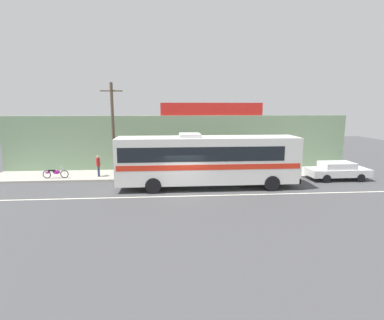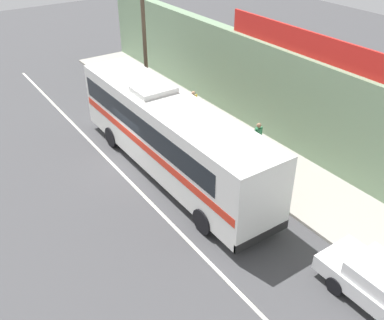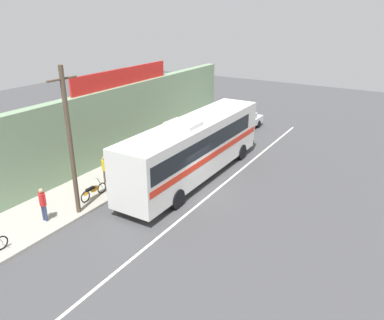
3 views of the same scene
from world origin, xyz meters
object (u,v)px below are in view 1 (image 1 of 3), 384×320
(pedestrian_near_shop, at_px, (98,164))
(pedestrian_far_right, at_px, (157,162))
(utility_pole, at_px, (113,130))
(parked_car, at_px, (337,170))
(intercity_bus, at_px, (206,158))
(motorcycle_purple, at_px, (55,173))
(motorcycle_black, at_px, (135,171))
(pedestrian_by_curb, at_px, (216,161))

(pedestrian_near_shop, bearing_deg, pedestrian_far_right, 4.83)
(utility_pole, height_order, pedestrian_far_right, utility_pole)
(parked_car, bearing_deg, utility_pole, 175.95)
(parked_car, xyz_separation_m, pedestrian_far_right, (-13.92, 2.33, 0.38))
(intercity_bus, distance_m, motorcycle_purple, 11.80)
(parked_car, relative_size, pedestrian_near_shop, 2.72)
(intercity_bus, xyz_separation_m, pedestrian_far_right, (-3.55, 3.77, -0.94))
(intercity_bus, xyz_separation_m, motorcycle_black, (-5.23, 3.10, -1.50))
(intercity_bus, relative_size, motorcycle_purple, 6.37)
(parked_car, relative_size, pedestrian_by_curb, 2.68)
(intercity_bus, bearing_deg, pedestrian_near_shop, 157.34)
(parked_car, relative_size, utility_pole, 0.64)
(intercity_bus, xyz_separation_m, parked_car, (10.37, 1.45, -1.33))
(utility_pole, bearing_deg, parked_car, -4.05)
(utility_pole, xyz_separation_m, pedestrian_by_curb, (8.03, 1.48, -2.72))
(utility_pole, distance_m, motorcycle_black, 3.63)
(intercity_bus, bearing_deg, pedestrian_far_right, 133.25)
(pedestrian_by_curb, bearing_deg, pedestrian_near_shop, -175.48)
(motorcycle_purple, xyz_separation_m, pedestrian_near_shop, (3.19, 0.37, 0.56))
(motorcycle_black, xyz_separation_m, pedestrian_far_right, (1.68, 0.68, 0.56))
(motorcycle_black, bearing_deg, pedestrian_near_shop, 174.23)
(utility_pole, bearing_deg, pedestrian_far_right, 19.53)
(parked_car, xyz_separation_m, pedestrian_near_shop, (-18.48, 1.94, 0.38))
(utility_pole, relative_size, motorcycle_black, 3.93)
(parked_car, bearing_deg, pedestrian_far_right, 170.50)
(utility_pole, height_order, motorcycle_purple, utility_pole)
(motorcycle_purple, height_order, pedestrian_near_shop, pedestrian_near_shop)
(pedestrian_near_shop, distance_m, pedestrian_far_right, 4.58)
(intercity_bus, height_order, motorcycle_black, intercity_bus)
(parked_car, xyz_separation_m, pedestrian_by_curb, (-9.04, 2.69, 0.40))
(intercity_bus, relative_size, pedestrian_by_curb, 7.21)
(motorcycle_black, bearing_deg, parked_car, -6.04)
(utility_pole, relative_size, pedestrian_near_shop, 4.25)
(intercity_bus, xyz_separation_m, utility_pole, (-6.71, 2.66, 1.79))
(utility_pole, xyz_separation_m, motorcycle_purple, (-4.60, 0.36, -3.29))
(intercity_bus, height_order, utility_pole, utility_pole)
(motorcycle_purple, bearing_deg, intercity_bus, -14.94)
(utility_pole, distance_m, pedestrian_far_right, 4.32)
(pedestrian_near_shop, bearing_deg, intercity_bus, -22.66)
(pedestrian_by_curb, relative_size, pedestrian_near_shop, 1.02)
(motorcycle_purple, distance_m, motorcycle_black, 6.08)
(motorcycle_purple, height_order, motorcycle_black, same)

